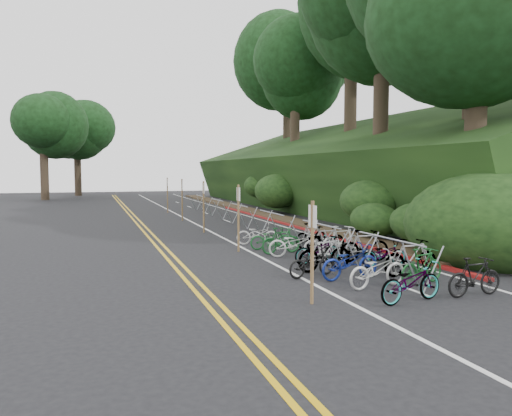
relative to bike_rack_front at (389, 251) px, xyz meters
The scene contains 11 objects.
ground 3.32m from the bike_rack_front, 153.70° to the left, with size 120.00×120.00×0.00m, color black.
road_markings 11.76m from the bike_rack_front, 100.98° to the left, with size 7.47×80.00×0.01m.
red_curb 13.74m from the bike_rack_front, 78.07° to the left, with size 0.25×28.00×0.10m, color maroon.
embankment 22.87m from the bike_rack_front, 63.73° to the left, with size 14.30×48.14×9.11m.
tree_cluster 26.86m from the bike_rack_front, 73.62° to the left, with size 32.99×54.49×19.35m.
bike_rack_front is the anchor object (origin of this frame).
bike_racks_rest 14.42m from the bike_rack_front, 89.47° to the left, with size 1.14×23.00×1.17m.
signpost_near 2.97m from the bike_rack_front, 158.35° to the right, with size 0.08×0.40×2.35m.
signposts_rest 15.59m from the bike_rack_front, 98.36° to the left, with size 0.08×18.40×2.50m.
bike_front 2.22m from the bike_rack_front, 134.11° to the left, with size 1.64×0.57×0.86m, color black.
bike_valet 2.78m from the bike_rack_front, 89.29° to the left, with size 3.15×11.37×1.10m.
Camera 1 is at (-4.57, -12.67, 3.04)m, focal length 35.00 mm.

